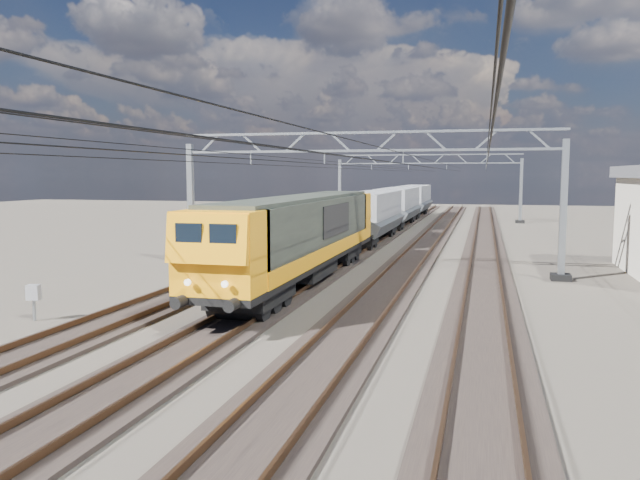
% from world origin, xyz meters
% --- Properties ---
extents(ground, '(160.00, 160.00, 0.00)m').
position_xyz_m(ground, '(0.00, 0.00, 0.00)').
color(ground, black).
rests_on(ground, ground).
extents(track_outer_west, '(2.60, 140.00, 0.30)m').
position_xyz_m(track_outer_west, '(-6.00, 0.00, 0.07)').
color(track_outer_west, black).
rests_on(track_outer_west, ground).
extents(track_loco, '(2.60, 140.00, 0.30)m').
position_xyz_m(track_loco, '(-2.00, 0.00, 0.07)').
color(track_loco, black).
rests_on(track_loco, ground).
extents(track_inner_east, '(2.60, 140.00, 0.30)m').
position_xyz_m(track_inner_east, '(2.00, 0.00, 0.07)').
color(track_inner_east, black).
rests_on(track_inner_east, ground).
extents(track_outer_east, '(2.60, 140.00, 0.30)m').
position_xyz_m(track_outer_east, '(6.00, 0.00, 0.07)').
color(track_outer_east, black).
rests_on(track_outer_east, ground).
extents(catenary_gantry_mid, '(19.90, 0.90, 7.11)m').
position_xyz_m(catenary_gantry_mid, '(0.00, 4.00, 3.91)').
color(catenary_gantry_mid, '#929AA0').
rests_on(catenary_gantry_mid, ground).
extents(catenary_gantry_far, '(19.90, 0.90, 7.11)m').
position_xyz_m(catenary_gantry_far, '(0.00, 40.00, 3.91)').
color(catenary_gantry_far, '#929AA0').
rests_on(catenary_gantry_far, ground).
extents(overhead_wires, '(12.03, 140.00, 0.53)m').
position_xyz_m(overhead_wires, '(0.00, 8.00, 5.75)').
color(overhead_wires, black).
rests_on(overhead_wires, ground).
extents(locomotive, '(2.76, 21.10, 3.62)m').
position_xyz_m(locomotive, '(-2.00, 0.05, 2.33)').
color(locomotive, black).
rests_on(locomotive, ground).
extents(hopper_wagon_lead, '(3.38, 13.00, 3.25)m').
position_xyz_m(hopper_wagon_lead, '(-2.00, 17.74, 2.23)').
color(hopper_wagon_lead, black).
rests_on(hopper_wagon_lead, ground).
extents(hopper_wagon_mid, '(3.38, 13.00, 3.25)m').
position_xyz_m(hopper_wagon_mid, '(-2.00, 31.94, 2.23)').
color(hopper_wagon_mid, black).
rests_on(hopper_wagon_mid, ground).
extents(hopper_wagon_third, '(3.38, 13.00, 3.25)m').
position_xyz_m(hopper_wagon_third, '(-2.00, 46.14, 2.23)').
color(hopper_wagon_third, black).
rests_on(hopper_wagon_third, ground).
extents(trackside_cabinet, '(0.48, 0.40, 1.24)m').
position_xyz_m(trackside_cabinet, '(-8.79, -9.29, 0.94)').
color(trackside_cabinet, '#929AA0').
rests_on(trackside_cabinet, ground).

